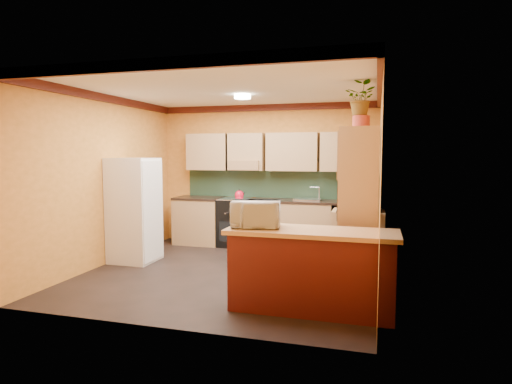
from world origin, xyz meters
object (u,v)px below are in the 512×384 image
Objects in this scene: breakfast_bar at (311,273)px; base_cabinets_back at (267,224)px; stove at (235,222)px; microwave at (256,214)px; pantry at (359,209)px; fridge at (134,210)px.

base_cabinets_back is at bearing 113.11° from breakfast_bar.
microwave reaches higher than stove.
pantry reaches higher than breakfast_bar.
base_cabinets_back is 2.45m from fridge.
fridge is at bearing 173.12° from pantry.
base_cabinets_back is 2.73m from pantry.
pantry is at bearing 31.61° from microwave.
fridge is 3.63m from pantry.
pantry is at bearing -48.72° from base_cabinets_back.
fridge is 3.47m from breakfast_bar.
stove is 0.43× the size of pantry.
pantry reaches higher than base_cabinets_back.
pantry is at bearing 65.05° from breakfast_bar.
pantry is at bearing -40.04° from stove.
pantry is (2.38, -2.00, 0.59)m from stove.
microwave is (1.27, -3.01, 0.63)m from stove.
fridge is at bearing -139.61° from base_cabinets_back.
fridge is 0.94× the size of breakfast_bar.
microwave reaches higher than breakfast_bar.
pantry is 1.51m from microwave.
microwave is (-1.12, -1.01, 0.03)m from pantry.
stove reaches higher than base_cabinets_back.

